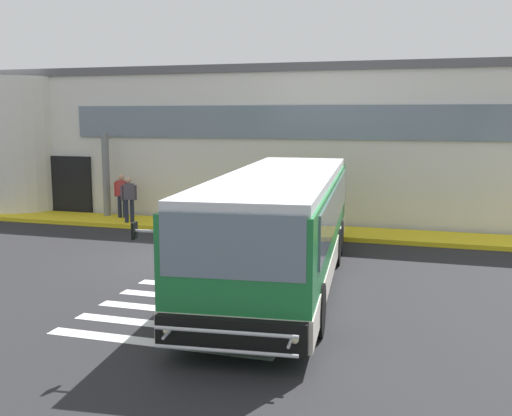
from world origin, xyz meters
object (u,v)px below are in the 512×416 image
Objects in this scene: entry_support_column at (106,175)px; passenger_near_column at (122,193)px; bus_main_foreground at (281,229)px; safety_bollard_yellow at (288,226)px; passenger_by_doorway at (129,197)px.

passenger_near_column is at bearing -15.75° from entry_support_column.
bus_main_foreground is 12.45× the size of safety_bollard_yellow.
passenger_by_doorway is 1.86× the size of safety_bollard_yellow.
safety_bollard_yellow is (6.16, -0.66, -0.63)m from passenger_by_doorway.
entry_support_column is 0.28× the size of bus_main_foreground.
entry_support_column is 3.55× the size of safety_bollard_yellow.
passenger_by_doorway is at bearing 141.47° from bus_main_foreground.
entry_support_column reaches higher than bus_main_foreground.
bus_main_foreground is at bearing -38.53° from passenger_by_doorway.
entry_support_column is at bearing 144.37° from passenger_by_doorway.
entry_support_column is 11.23m from bus_main_foreground.
passenger_by_doorway is 6.23m from safety_bollard_yellow.
passenger_near_column is (-8.05, 6.69, -0.22)m from bus_main_foreground.
bus_main_foreground is 10.47m from passenger_near_column.
passenger_by_doorway is at bearing -35.63° from entry_support_column.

